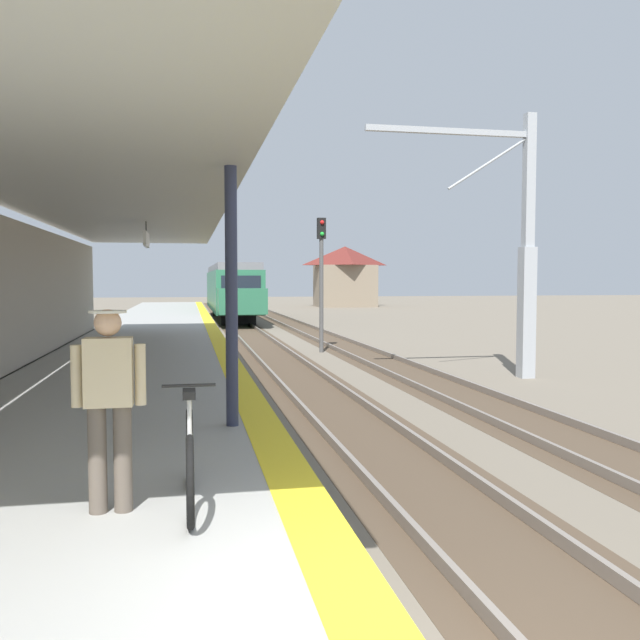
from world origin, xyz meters
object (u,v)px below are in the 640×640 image
at_px(commuter_person, 109,399).
at_px(bicycle_beside_commuter, 190,459).
at_px(approaching_train, 232,289).
at_px(rail_signal_post, 321,270).
at_px(distant_trackside_house, 345,275).
at_px(catenary_pylon_far_side, 518,252).

relative_size(commuter_person, bicycle_beside_commuter, 0.92).
bearing_deg(approaching_train, rail_signal_post, -85.00).
bearing_deg(commuter_person, approaching_train, 84.96).
height_order(approaching_train, distant_trackside_house, distant_trackside_house).
relative_size(approaching_train, catenary_pylon_far_side, 2.61).
bearing_deg(catenary_pylon_far_side, commuter_person, -129.37).
relative_size(approaching_train, bicycle_beside_commuter, 10.77).
relative_size(commuter_person, rail_signal_post, 0.32).
height_order(approaching_train, rail_signal_post, rail_signal_post).
height_order(commuter_person, distant_trackside_house, distant_trackside_house).
distance_m(rail_signal_post, catenary_pylon_far_side, 8.84).
height_order(rail_signal_post, catenary_pylon_far_side, catenary_pylon_far_side).
distance_m(rail_signal_post, distant_trackside_house, 45.70).
bearing_deg(commuter_person, bicycle_beside_commuter, 4.17).
relative_size(approaching_train, rail_signal_post, 3.77).
xyz_separation_m(approaching_train, catenary_pylon_far_side, (6.12, -30.50, 1.43)).
distance_m(approaching_train, bicycle_beside_commuter, 42.61).
height_order(rail_signal_post, distant_trackside_house, distant_trackside_house).
distance_m(bicycle_beside_commuter, catenary_pylon_far_side, 15.31).
bearing_deg(bicycle_beside_commuter, commuter_person, -175.83).
height_order(commuter_person, bicycle_beside_commuter, commuter_person).
bearing_deg(rail_signal_post, approaching_train, 95.00).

